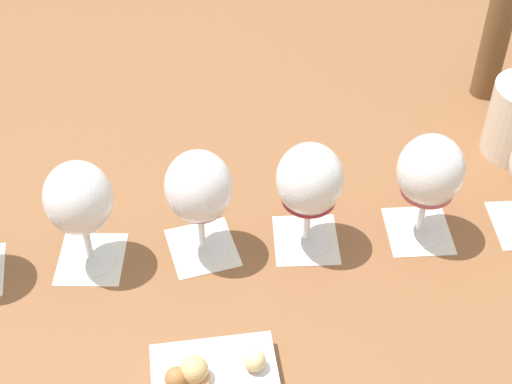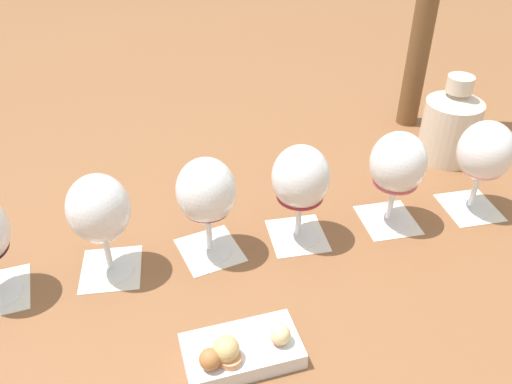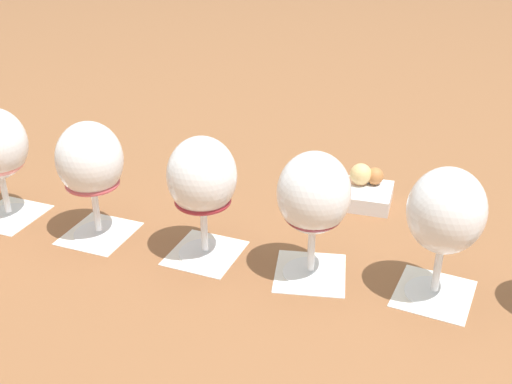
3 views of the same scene
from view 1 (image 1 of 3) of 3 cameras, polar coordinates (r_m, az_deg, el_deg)
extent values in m
plane|color=brown|center=(1.12, -0.05, -3.88)|extent=(8.00, 8.00, 0.00)
cube|color=silver|center=(1.16, 11.72, -2.77)|extent=(0.13, 0.13, 0.00)
cube|color=silver|center=(1.12, 3.65, -3.48)|extent=(0.13, 0.13, 0.00)
cube|color=silver|center=(1.11, -3.90, -4.05)|extent=(0.13, 0.13, 0.00)
cube|color=silver|center=(1.12, -11.89, -4.78)|extent=(0.13, 0.13, 0.00)
cylinder|color=white|center=(1.16, 11.74, -2.65)|extent=(0.07, 0.07, 0.01)
cylinder|color=white|center=(1.13, 11.99, -1.39)|extent=(0.01, 0.01, 0.07)
ellipsoid|color=white|center=(1.08, 12.58, 1.55)|extent=(0.09, 0.09, 0.11)
ellipsoid|color=#CD525C|center=(1.10, 12.30, 0.14)|extent=(0.07, 0.07, 0.02)
cylinder|color=white|center=(1.12, 3.66, -3.35)|extent=(0.07, 0.07, 0.01)
cylinder|color=white|center=(1.10, 3.74, -2.08)|extent=(0.01, 0.01, 0.07)
ellipsoid|color=white|center=(1.04, 3.93, 0.93)|extent=(0.09, 0.09, 0.11)
ellipsoid|color=maroon|center=(1.07, 3.84, -0.50)|extent=(0.07, 0.07, 0.02)
cylinder|color=white|center=(1.11, -3.91, -3.92)|extent=(0.07, 0.07, 0.01)
cylinder|color=white|center=(1.09, -4.00, -2.64)|extent=(0.01, 0.01, 0.07)
ellipsoid|color=white|center=(1.03, -4.20, 0.37)|extent=(0.09, 0.09, 0.11)
ellipsoid|color=maroon|center=(1.05, -4.13, -0.75)|extent=(0.07, 0.07, 0.04)
cylinder|color=white|center=(1.12, -11.92, -4.65)|extent=(0.07, 0.07, 0.01)
cylinder|color=white|center=(1.09, -12.18, -3.39)|extent=(0.01, 0.01, 0.07)
ellipsoid|color=white|center=(1.04, -12.80, -0.44)|extent=(0.09, 0.09, 0.11)
ellipsoid|color=#420A19|center=(1.06, -12.60, -1.41)|extent=(0.07, 0.07, 0.04)
cube|color=silver|center=(0.97, -3.07, -12.89)|extent=(0.16, 0.17, 0.02)
sphere|color=tan|center=(0.95, -0.17, -12.27)|extent=(0.02, 0.02, 0.02)
sphere|color=#DBB775|center=(0.94, -4.53, -12.75)|extent=(0.03, 0.03, 0.03)
sphere|color=beige|center=(0.95, -0.10, -12.15)|extent=(0.03, 0.03, 0.03)
cylinder|color=tan|center=(0.94, -4.25, -13.47)|extent=(0.03, 0.03, 0.01)
sphere|color=#B2703D|center=(0.94, -5.82, -13.32)|extent=(0.03, 0.03, 0.03)
camera|label=2|loc=(0.27, -23.27, -23.08)|focal=38.00mm
camera|label=3|loc=(1.48, -13.35, 28.89)|focal=45.00mm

